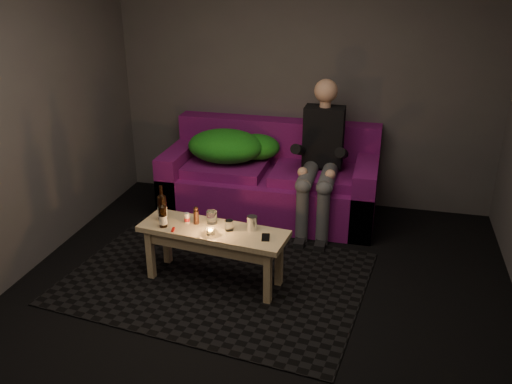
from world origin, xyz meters
TOP-DOWN VIEW (x-y plane):
  - floor at (0.00, 0.00)m, footprint 4.50×4.50m
  - room at (0.00, 0.47)m, footprint 4.50×4.50m
  - rug at (-0.40, 0.41)m, footprint 2.60×2.02m
  - sofa at (-0.25, 1.82)m, footprint 2.15×0.97m
  - green_blanket at (-0.67, 1.81)m, footprint 0.95×0.65m
  - person at (0.28, 1.65)m, footprint 0.39×0.89m
  - coffee_table at (-0.40, 0.36)m, footprint 1.24×0.52m
  - beer_bottle_a at (-0.85, 0.42)m, footprint 0.08×0.08m
  - beer_bottle_b at (-0.80, 0.30)m, footprint 0.07×0.07m
  - salt_shaker at (-0.64, 0.41)m, footprint 0.05×0.05m
  - pepper_mill at (-0.56, 0.41)m, footprint 0.05×0.05m
  - tumbler_back at (-0.44, 0.46)m, footprint 0.09×0.09m
  - tealight at (-0.39, 0.26)m, footprint 0.07×0.07m
  - tumbler_front at (-0.27, 0.36)m, footprint 0.08×0.08m
  - steel_cup at (-0.09, 0.42)m, footprint 0.11×0.11m
  - smartphone at (0.04, 0.31)m, footprint 0.08×0.13m
  - red_lighter at (-0.70, 0.26)m, footprint 0.03×0.07m

SIDE VIEW (x-z plane):
  - floor at x=0.00m, z-range 0.00..0.00m
  - rug at x=-0.40m, z-range 0.00..0.01m
  - sofa at x=-0.25m, z-range -0.13..0.80m
  - coffee_table at x=-0.40m, z-range 0.16..0.65m
  - smartphone at x=0.04m, z-range 0.49..0.50m
  - red_lighter at x=-0.70m, z-range 0.49..0.50m
  - tealight at x=-0.39m, z-range 0.49..0.54m
  - tumbler_front at x=-0.27m, z-range 0.49..0.58m
  - salt_shaker at x=-0.64m, z-range 0.49..0.58m
  - tumbler_back at x=-0.44m, z-range 0.49..0.59m
  - steel_cup at x=-0.09m, z-range 0.49..0.61m
  - pepper_mill at x=-0.56m, z-range 0.49..0.61m
  - beer_bottle_b at x=-0.80m, z-range 0.46..0.72m
  - beer_bottle_a at x=-0.85m, z-range 0.45..0.75m
  - green_blanket at x=-0.67m, z-range 0.54..0.86m
  - person at x=0.28m, z-range 0.03..1.46m
  - room at x=0.00m, z-range -0.61..3.89m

